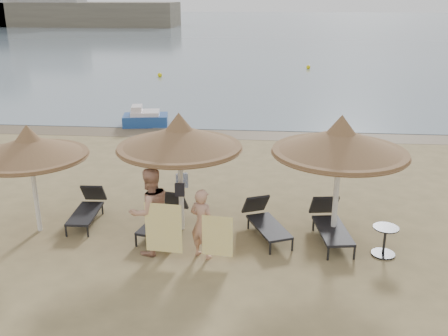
# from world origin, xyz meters

# --- Properties ---
(ground) EXTENTS (160.00, 160.00, 0.00)m
(ground) POSITION_xyz_m (0.00, 0.00, 0.00)
(ground) COLOR #968153
(ground) RESTS_ON ground
(sea) EXTENTS (200.00, 140.00, 0.03)m
(sea) POSITION_xyz_m (0.00, 80.00, 0.01)
(sea) COLOR slate
(sea) RESTS_ON ground
(wet_sand_strip) EXTENTS (200.00, 1.60, 0.01)m
(wet_sand_strip) POSITION_xyz_m (0.00, 9.40, 0.00)
(wet_sand_strip) COLOR brown
(wet_sand_strip) RESTS_ON ground
(far_shore) EXTENTS (150.00, 54.80, 12.00)m
(far_shore) POSITION_xyz_m (-25.10, 77.82, 2.91)
(far_shore) COLOR #69604C
(far_shore) RESTS_ON ground
(palapa_left) EXTENTS (2.68, 2.68, 2.65)m
(palapa_left) POSITION_xyz_m (-4.18, 0.23, 2.11)
(palapa_left) COLOR silver
(palapa_left) RESTS_ON ground
(palapa_center) EXTENTS (2.93, 2.93, 2.91)m
(palapa_center) POSITION_xyz_m (-0.75, 0.64, 2.32)
(palapa_center) COLOR silver
(palapa_center) RESTS_ON ground
(palapa_right) EXTENTS (3.02, 3.02, 2.99)m
(palapa_right) POSITION_xyz_m (2.86, 0.38, 2.38)
(palapa_right) COLOR silver
(palapa_right) RESTS_ON ground
(lounger_far_left) EXTENTS (0.67, 1.76, 0.77)m
(lounger_far_left) POSITION_xyz_m (-3.20, 0.91, 0.35)
(lounger_far_left) COLOR black
(lounger_far_left) RESTS_ON ground
(lounger_near_left) EXTENTS (0.99, 1.91, 0.81)m
(lounger_near_left) POSITION_xyz_m (-1.15, 0.53, 0.37)
(lounger_near_left) COLOR black
(lounger_near_left) RESTS_ON ground
(lounger_near_right) EXTENTS (1.25, 1.88, 0.80)m
(lounger_near_right) POSITION_xyz_m (1.27, 0.53, 0.36)
(lounger_near_right) COLOR black
(lounger_near_right) RESTS_ON ground
(lounger_far_right) EXTENTS (0.90, 1.98, 0.86)m
(lounger_far_right) POSITION_xyz_m (2.79, 0.47, 0.38)
(lounger_far_right) COLOR black
(lounger_far_right) RESTS_ON ground
(side_table) EXTENTS (0.56, 0.56, 0.67)m
(side_table) POSITION_xyz_m (3.90, -0.24, 0.32)
(side_table) COLOR black
(side_table) RESTS_ON ground
(person_left) EXTENTS (1.26, 1.19, 2.30)m
(person_left) POSITION_xyz_m (-1.21, -0.59, 1.15)
(person_left) COLOR tan
(person_left) RESTS_ON ground
(person_right) EXTENTS (1.00, 0.87, 1.84)m
(person_right) POSITION_xyz_m (-0.07, -0.68, 0.92)
(person_right) COLOR tan
(person_right) RESTS_ON ground
(towel_left) EXTENTS (0.80, 0.10, 1.12)m
(towel_left) POSITION_xyz_m (-0.86, -0.94, 0.78)
(towel_left) COLOR yellow
(towel_left) RESTS_ON ground
(towel_right) EXTENTS (0.66, 0.09, 0.93)m
(towel_right) POSITION_xyz_m (0.28, -0.93, 0.64)
(towel_right) COLOR yellow
(towel_right) RESTS_ON ground
(bag_patterned) EXTENTS (0.30, 0.20, 0.36)m
(bag_patterned) POSITION_xyz_m (-0.75, 0.82, 1.19)
(bag_patterned) COLOR white
(bag_patterned) RESTS_ON ground
(bag_dark) EXTENTS (0.23, 0.08, 0.32)m
(bag_dark) POSITION_xyz_m (-0.75, 0.48, 1.09)
(bag_dark) COLOR black
(bag_dark) RESTS_ON ground
(pedal_boat) EXTENTS (2.06, 1.42, 0.88)m
(pedal_boat) POSITION_xyz_m (-4.06, 10.50, 0.33)
(pedal_boat) COLOR #1E468E
(pedal_boat) RESTS_ON ground
(buoy_left) EXTENTS (0.31, 0.31, 0.31)m
(buoy_left) POSITION_xyz_m (-6.22, 23.62, 0.15)
(buoy_left) COLOR yellow
(buoy_left) RESTS_ON ground
(buoy_mid) EXTENTS (0.31, 0.31, 0.31)m
(buoy_mid) POSITION_xyz_m (4.22, 28.42, 0.16)
(buoy_mid) COLOR yellow
(buoy_mid) RESTS_ON ground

